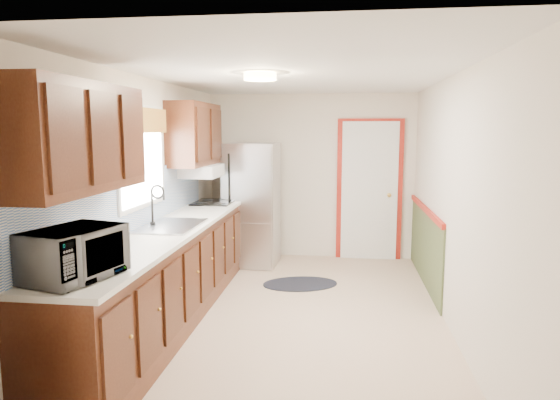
# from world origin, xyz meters

# --- Properties ---
(room_shell) EXTENTS (3.20, 5.20, 2.52)m
(room_shell) POSITION_xyz_m (0.00, 0.00, 1.20)
(room_shell) COLOR #C6A88B
(room_shell) RESTS_ON ground
(kitchen_run) EXTENTS (0.63, 4.00, 2.20)m
(kitchen_run) POSITION_xyz_m (-1.24, -0.29, 0.81)
(kitchen_run) COLOR #3A190D
(kitchen_run) RESTS_ON ground
(back_wall_trim) EXTENTS (1.12, 2.30, 2.08)m
(back_wall_trim) POSITION_xyz_m (0.99, 2.21, 0.89)
(back_wall_trim) COLOR maroon
(back_wall_trim) RESTS_ON ground
(ceiling_fixture) EXTENTS (0.30, 0.30, 0.06)m
(ceiling_fixture) POSITION_xyz_m (-0.30, -0.20, 2.36)
(ceiling_fixture) COLOR #FFD88C
(ceiling_fixture) RESTS_ON room_shell
(microwave) EXTENTS (0.46, 0.65, 0.40)m
(microwave) POSITION_xyz_m (-1.20, -1.95, 1.14)
(microwave) COLOR white
(microwave) RESTS_ON kitchen_run
(refrigerator) EXTENTS (0.72, 0.72, 1.70)m
(refrigerator) POSITION_xyz_m (-0.79, 1.94, 0.85)
(refrigerator) COLOR #B7B7BC
(refrigerator) RESTS_ON ground
(rug) EXTENTS (1.04, 0.81, 0.01)m
(rug) POSITION_xyz_m (-0.03, 1.07, 0.01)
(rug) COLOR black
(rug) RESTS_ON ground
(cooktop) EXTENTS (0.49, 0.58, 0.02)m
(cooktop) POSITION_xyz_m (-1.19, 1.40, 0.95)
(cooktop) COLOR black
(cooktop) RESTS_ON kitchen_run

